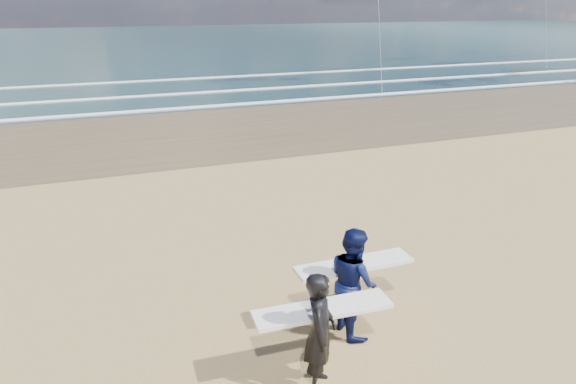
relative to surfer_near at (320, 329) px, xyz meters
name	(u,v)px	position (x,y,z in m)	size (l,w,h in m)	color
wet_sand_strip	(505,102)	(19.74, 17.61, -0.98)	(220.00, 12.00, 0.01)	#4E4229
ocean	(245,40)	(19.74, 71.61, -0.98)	(220.00, 100.00, 0.02)	#173033
foam_breakers	(408,79)	(19.74, 27.71, -0.94)	(220.00, 11.70, 0.05)	white
surfer_near	(320,329)	(0.00, 0.00, 0.00)	(2.23, 1.09, 1.95)	black
surfer_far	(353,280)	(1.11, 1.08, 0.02)	(2.20, 1.11, 2.00)	#0A113C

